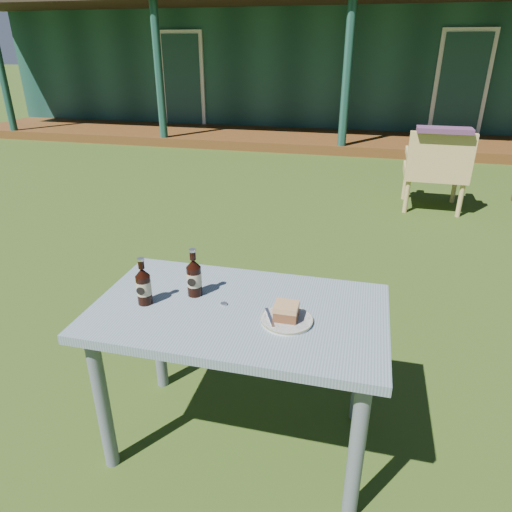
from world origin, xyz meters
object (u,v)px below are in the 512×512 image
(plate, at_px, (287,320))
(cake_slice, at_px, (286,311))
(cola_bottle_near, at_px, (194,277))
(cafe_table, at_px, (239,329))
(armchair_left, at_px, (436,166))
(cola_bottle_far, at_px, (144,286))

(plate, distance_m, cake_slice, 0.04)
(cake_slice, height_order, cola_bottle_near, cola_bottle_near)
(cafe_table, distance_m, cake_slice, 0.26)
(cola_bottle_near, bearing_deg, cafe_table, -16.21)
(cola_bottle_near, height_order, armchair_left, cola_bottle_near)
(cola_bottle_near, relative_size, armchair_left, 0.24)
(cake_slice, distance_m, armchair_left, 3.92)
(cola_bottle_far, relative_size, armchair_left, 0.23)
(cola_bottle_far, bearing_deg, cola_bottle_near, 33.50)
(cake_slice, distance_m, cola_bottle_far, 0.60)
(cake_slice, height_order, armchair_left, armchair_left)
(cake_slice, bearing_deg, cola_bottle_near, 164.93)
(cola_bottle_near, relative_size, cola_bottle_far, 1.04)
(armchair_left, bearing_deg, cake_slice, -104.66)
(cola_bottle_near, xyz_separation_m, cola_bottle_far, (-0.18, -0.12, -0.00))
(plate, relative_size, cola_bottle_far, 0.99)
(cola_bottle_near, bearing_deg, plate, -15.44)
(armchair_left, bearing_deg, cola_bottle_far, -112.69)
(cafe_table, xyz_separation_m, plate, (0.21, -0.05, 0.11))
(cola_bottle_near, distance_m, armchair_left, 3.95)
(cafe_table, xyz_separation_m, cola_bottle_far, (-0.39, -0.05, 0.18))
(plate, relative_size, armchair_left, 0.23)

